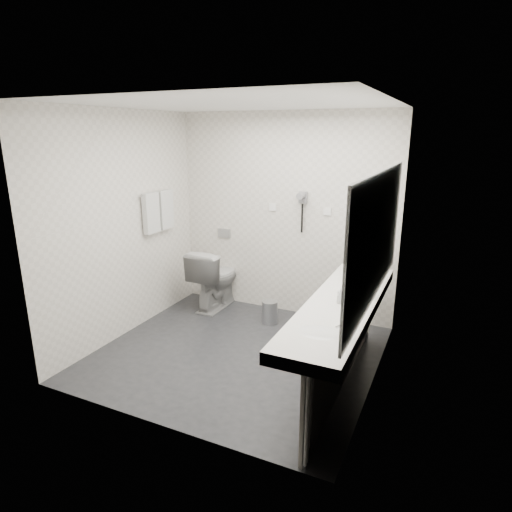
% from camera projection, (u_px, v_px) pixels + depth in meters
% --- Properties ---
extents(floor, '(2.80, 2.80, 0.00)m').
position_uv_depth(floor, '(237.00, 353.00, 4.59)').
color(floor, '#27282C').
rests_on(floor, ground).
extents(ceiling, '(2.80, 2.80, 0.00)m').
position_uv_depth(ceiling, '(234.00, 104.00, 3.90)').
color(ceiling, white).
rests_on(ceiling, wall_back).
extents(wall_back, '(2.80, 0.00, 2.80)m').
position_uv_depth(wall_back, '(284.00, 216.00, 5.38)').
color(wall_back, silver).
rests_on(wall_back, floor).
extents(wall_front, '(2.80, 0.00, 2.80)m').
position_uv_depth(wall_front, '(152.00, 277.00, 3.11)').
color(wall_front, silver).
rests_on(wall_front, floor).
extents(wall_left, '(0.00, 2.60, 2.60)m').
position_uv_depth(wall_left, '(124.00, 226.00, 4.81)').
color(wall_left, silver).
rests_on(wall_left, floor).
extents(wall_right, '(0.00, 2.60, 2.60)m').
position_uv_depth(wall_right, '(382.00, 255.00, 3.68)').
color(wall_right, silver).
rests_on(wall_right, floor).
extents(vanity_counter, '(0.55, 2.20, 0.10)m').
position_uv_depth(vanity_counter, '(341.00, 307.00, 3.74)').
color(vanity_counter, white).
rests_on(vanity_counter, floor).
extents(vanity_panel, '(0.03, 2.15, 0.75)m').
position_uv_depth(vanity_panel, '(341.00, 352.00, 3.84)').
color(vanity_panel, gray).
rests_on(vanity_panel, floor).
extents(vanity_post_near, '(0.06, 0.06, 0.75)m').
position_uv_depth(vanity_post_near, '(307.00, 421.00, 2.93)').
color(vanity_post_near, silver).
rests_on(vanity_post_near, floor).
extents(vanity_post_far, '(0.06, 0.06, 0.75)m').
position_uv_depth(vanity_post_far, '(368.00, 310.00, 4.74)').
color(vanity_post_far, silver).
rests_on(vanity_post_far, floor).
extents(mirror, '(0.02, 2.20, 1.05)m').
position_uv_depth(mirror, '(378.00, 237.00, 3.45)').
color(mirror, '#B2BCC6').
rests_on(mirror, wall_right).
extents(basin_near, '(0.40, 0.31, 0.05)m').
position_uv_depth(basin_near, '(319.00, 334.00, 3.16)').
color(basin_near, white).
rests_on(basin_near, vanity_counter).
extents(basin_far, '(0.40, 0.31, 0.05)m').
position_uv_depth(basin_far, '(358.00, 281.00, 4.29)').
color(basin_far, white).
rests_on(basin_far, vanity_counter).
extents(faucet_near, '(0.04, 0.04, 0.15)m').
position_uv_depth(faucet_near, '(346.00, 328.00, 3.06)').
color(faucet_near, silver).
rests_on(faucet_near, vanity_counter).
extents(faucet_far, '(0.04, 0.04, 0.15)m').
position_uv_depth(faucet_far, '(379.00, 275.00, 4.19)').
color(faucet_far, silver).
rests_on(faucet_far, vanity_counter).
extents(soap_bottle_a, '(0.06, 0.06, 0.09)m').
position_uv_depth(soap_bottle_a, '(340.00, 293.00, 3.79)').
color(soap_bottle_a, silver).
rests_on(soap_bottle_a, vanity_counter).
extents(soap_bottle_c, '(0.05, 0.05, 0.11)m').
position_uv_depth(soap_bottle_c, '(339.00, 297.00, 3.67)').
color(soap_bottle_c, silver).
rests_on(soap_bottle_c, vanity_counter).
extents(glass_left, '(0.06, 0.06, 0.11)m').
position_uv_depth(glass_left, '(371.00, 292.00, 3.81)').
color(glass_left, silver).
rests_on(glass_left, vanity_counter).
extents(glass_right, '(0.08, 0.08, 0.11)m').
position_uv_depth(glass_right, '(366.00, 285.00, 3.98)').
color(glass_right, silver).
rests_on(glass_right, vanity_counter).
extents(toilet, '(0.46, 0.80, 0.81)m').
position_uv_depth(toilet, '(215.00, 278.00, 5.71)').
color(toilet, white).
rests_on(toilet, floor).
extents(flush_plate, '(0.18, 0.02, 0.12)m').
position_uv_depth(flush_plate, '(224.00, 233.00, 5.79)').
color(flush_plate, '#B2B5BA').
rests_on(flush_plate, wall_back).
extents(pedal_bin, '(0.20, 0.20, 0.27)m').
position_uv_depth(pedal_bin, '(270.00, 313.00, 5.28)').
color(pedal_bin, '#B2B5BA').
rests_on(pedal_bin, floor).
extents(bin_lid, '(0.19, 0.19, 0.02)m').
position_uv_depth(bin_lid, '(270.00, 302.00, 5.24)').
color(bin_lid, '#B2B5BA').
rests_on(bin_lid, pedal_bin).
extents(towel_rail, '(0.02, 0.62, 0.02)m').
position_uv_depth(towel_rail, '(157.00, 193.00, 5.19)').
color(towel_rail, silver).
rests_on(towel_rail, wall_left).
extents(towel_near, '(0.07, 0.24, 0.48)m').
position_uv_depth(towel_near, '(151.00, 213.00, 5.12)').
color(towel_near, silver).
rests_on(towel_near, towel_rail).
extents(towel_far, '(0.07, 0.24, 0.48)m').
position_uv_depth(towel_far, '(165.00, 209.00, 5.37)').
color(towel_far, silver).
rests_on(towel_far, towel_rail).
extents(dryer_cradle, '(0.10, 0.04, 0.14)m').
position_uv_depth(dryer_cradle, '(303.00, 197.00, 5.18)').
color(dryer_cradle, gray).
rests_on(dryer_cradle, wall_back).
extents(dryer_barrel, '(0.08, 0.14, 0.08)m').
position_uv_depth(dryer_barrel, '(301.00, 196.00, 5.11)').
color(dryer_barrel, gray).
rests_on(dryer_barrel, dryer_cradle).
extents(dryer_cord, '(0.02, 0.02, 0.35)m').
position_uv_depth(dryer_cord, '(302.00, 218.00, 5.23)').
color(dryer_cord, black).
rests_on(dryer_cord, dryer_cradle).
extents(switch_plate_a, '(0.09, 0.02, 0.09)m').
position_uv_depth(switch_plate_a, '(273.00, 207.00, 5.40)').
color(switch_plate_a, white).
rests_on(switch_plate_a, wall_back).
extents(switch_plate_b, '(0.09, 0.02, 0.09)m').
position_uv_depth(switch_plate_b, '(327.00, 211.00, 5.11)').
color(switch_plate_b, white).
rests_on(switch_plate_b, wall_back).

